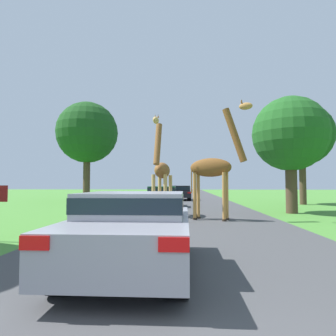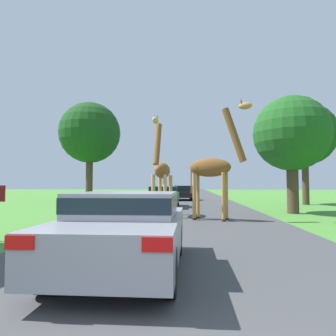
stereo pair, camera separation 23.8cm
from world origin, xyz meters
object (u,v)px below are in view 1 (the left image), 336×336
(giraffe_near_road, at_px, (162,171))
(tree_left_edge, at_px, (290,135))
(giraffe_companion, at_px, (215,165))
(tree_far_right, at_px, (87,133))
(tree_right_cluster, at_px, (302,135))
(car_queue_right, at_px, (162,196))
(car_queue_left, at_px, (181,192))
(car_lead_maroon, at_px, (134,228))

(giraffe_near_road, bearing_deg, tree_left_edge, -157.43)
(giraffe_companion, relative_size, tree_left_edge, 0.82)
(tree_far_right, bearing_deg, giraffe_companion, -52.97)
(tree_right_cluster, xyz_separation_m, tree_far_right, (-17.62, 3.42, 0.91))
(car_queue_right, xyz_separation_m, car_queue_left, (1.15, 8.64, 0.01))
(car_lead_maroon, relative_size, tree_left_edge, 0.66)
(car_lead_maroon, relative_size, car_queue_right, 0.98)
(tree_left_edge, xyz_separation_m, tree_far_right, (-14.41, 10.27, 1.99))
(giraffe_companion, xyz_separation_m, tree_left_edge, (4.27, 3.17, 1.80))
(giraffe_near_road, bearing_deg, giraffe_companion, 158.88)
(car_queue_right, bearing_deg, tree_left_edge, -29.02)
(car_queue_left, distance_m, tree_right_cluster, 11.71)
(giraffe_near_road, relative_size, tree_right_cluster, 0.61)
(giraffe_near_road, xyz_separation_m, tree_right_cluster, (9.89, 8.75, 3.09))
(giraffe_companion, bearing_deg, giraffe_near_road, -97.43)
(giraffe_companion, xyz_separation_m, tree_right_cluster, (7.48, 10.02, 2.87))
(giraffe_near_road, height_order, car_queue_left, giraffe_near_road)
(giraffe_near_road, height_order, tree_right_cluster, tree_right_cluster)
(tree_right_cluster, bearing_deg, tree_far_right, 169.01)
(car_lead_maroon, distance_m, car_queue_right, 14.66)
(giraffe_companion, height_order, tree_left_edge, tree_left_edge)
(car_queue_right, xyz_separation_m, tree_far_right, (-7.30, 6.33, 5.41))
(giraffe_near_road, xyz_separation_m, car_queue_right, (-0.43, 5.85, -1.41))
(giraffe_companion, height_order, car_queue_right, giraffe_companion)
(tree_right_cluster, bearing_deg, giraffe_near_road, -138.48)
(giraffe_companion, relative_size, tree_right_cluster, 0.67)
(giraffe_companion, height_order, car_queue_left, giraffe_companion)
(giraffe_near_road, bearing_deg, car_lead_maroon, 98.00)
(tree_left_edge, bearing_deg, giraffe_near_road, -164.11)
(car_queue_right, bearing_deg, giraffe_companion, -68.25)
(tree_right_cluster, distance_m, tree_far_right, 17.97)
(car_lead_maroon, distance_m, tree_far_right, 23.06)
(giraffe_companion, xyz_separation_m, car_lead_maroon, (-2.20, -7.53, -1.61))
(car_queue_left, xyz_separation_m, tree_left_edge, (5.96, -12.59, 3.42))
(giraffe_near_road, xyz_separation_m, giraffe_companion, (2.41, -1.27, 0.22))
(tree_far_right, bearing_deg, tree_left_edge, -35.49)
(car_queue_left, bearing_deg, giraffe_companion, -83.87)
(car_queue_left, bearing_deg, tree_far_right, -164.68)
(tree_left_edge, bearing_deg, tree_right_cluster, 64.92)
(tree_far_right, bearing_deg, car_lead_maroon, -69.27)
(tree_left_edge, relative_size, tree_right_cluster, 0.81)
(car_queue_right, bearing_deg, tree_right_cluster, 15.75)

